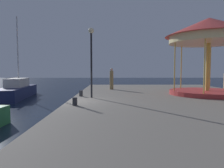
{
  "coord_description": "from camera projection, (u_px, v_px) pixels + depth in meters",
  "views": [
    {
      "loc": [
        2.42,
        -11.75,
        2.55
      ],
      "look_at": [
        2.6,
        5.59,
        1.4
      ],
      "focal_mm": 32.75,
      "sensor_mm": 36.0,
      "label": 1
    }
  ],
  "objects": [
    {
      "name": "ground_plane",
      "position": [
        68.0,
        114.0,
        11.87
      ],
      "size": [
        120.0,
        120.0,
        0.0
      ],
      "primitive_type": "plane",
      "color": "black"
    },
    {
      "name": "quay_dock",
      "position": [
        185.0,
        107.0,
        11.91
      ],
      "size": [
        13.6,
        26.62,
        0.8
      ],
      "primitive_type": "cube",
      "color": "slate",
      "rests_on": "ground"
    },
    {
      "name": "sailboat_navy",
      "position": [
        17.0,
        90.0,
        19.02
      ],
      "size": [
        2.88,
        7.52,
        7.63
      ],
      "color": "#19214C",
      "rests_on": "ground"
    },
    {
      "name": "carousel",
      "position": [
        209.0,
        38.0,
        14.53
      ],
      "size": [
        6.08,
        6.08,
        5.48
      ],
      "color": "#B23333",
      "rests_on": "quay_dock"
    },
    {
      "name": "lamp_post_mid_promenade",
      "position": [
        91.0,
        50.0,
        12.96
      ],
      "size": [
        0.36,
        0.36,
        4.44
      ],
      "color": "black",
      "rests_on": "quay_dock"
    },
    {
      "name": "bollard_south",
      "position": [
        81.0,
        93.0,
        13.84
      ],
      "size": [
        0.24,
        0.24,
        0.4
      ],
      "primitive_type": "cylinder",
      "color": "#2D2D33",
      "rests_on": "quay_dock"
    },
    {
      "name": "bollard_center",
      "position": [
        75.0,
        101.0,
        10.19
      ],
      "size": [
        0.24,
        0.24,
        0.4
      ],
      "primitive_type": "cylinder",
      "color": "#2D2D33",
      "rests_on": "quay_dock"
    },
    {
      "name": "person_near_carousel",
      "position": [
        112.0,
        79.0,
        18.86
      ],
      "size": [
        0.34,
        0.34,
        1.96
      ],
      "color": "#937A4C",
      "rests_on": "quay_dock"
    }
  ]
}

